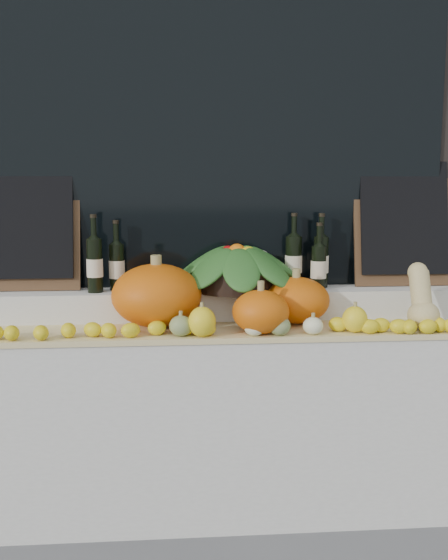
# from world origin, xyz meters

# --- Properties ---
(storefront_facade) EXTENTS (7.00, 0.94, 4.50)m
(storefront_facade) POSITION_xyz_m (0.00, 2.25, 2.25)
(storefront_facade) COLOR beige
(storefront_facade) RESTS_ON ground
(display_sill) EXTENTS (2.30, 0.55, 0.88)m
(display_sill) POSITION_xyz_m (0.00, 1.52, 0.44)
(display_sill) COLOR silver
(display_sill) RESTS_ON ground
(rear_tier) EXTENTS (2.30, 0.25, 0.16)m
(rear_tier) POSITION_xyz_m (0.00, 1.68, 0.96)
(rear_tier) COLOR silver
(rear_tier) RESTS_ON display_sill
(straw_bedding) EXTENTS (2.10, 0.32, 0.02)m
(straw_bedding) POSITION_xyz_m (0.00, 1.40, 0.89)
(straw_bedding) COLOR tan
(straw_bedding) RESTS_ON display_sill
(pumpkin_left) EXTENTS (0.54, 0.54, 0.28)m
(pumpkin_left) POSITION_xyz_m (-0.30, 1.49, 1.05)
(pumpkin_left) COLOR #D9600B
(pumpkin_left) RESTS_ON straw_bedding
(pumpkin_right) EXTENTS (0.34, 0.34, 0.21)m
(pumpkin_right) POSITION_xyz_m (0.34, 1.51, 1.01)
(pumpkin_right) COLOR #D9600B
(pumpkin_right) RESTS_ON straw_bedding
(pumpkin_center) EXTENTS (0.31, 0.31, 0.19)m
(pumpkin_center) POSITION_xyz_m (0.15, 1.32, 1.00)
(pumpkin_center) COLOR #D9600B
(pumpkin_center) RESTS_ON straw_bedding
(butternut_squash) EXTENTS (0.14, 0.21, 0.29)m
(butternut_squash) POSITION_xyz_m (0.88, 1.36, 1.03)
(butternut_squash) COLOR tan
(butternut_squash) RESTS_ON straw_bedding
(decorative_gourds) EXTENTS (0.86, 0.14, 0.15)m
(decorative_gourds) POSITION_xyz_m (0.15, 1.29, 0.96)
(decorative_gourds) COLOR #335B1B
(decorative_gourds) RESTS_ON straw_bedding
(lemon_heap) EXTENTS (2.20, 0.16, 0.06)m
(lemon_heap) POSITION_xyz_m (0.00, 1.29, 0.94)
(lemon_heap) COLOR yellow
(lemon_heap) RESTS_ON straw_bedding
(produce_bowl) EXTENTS (0.66, 0.66, 0.23)m
(produce_bowl) POSITION_xyz_m (0.08, 1.66, 1.15)
(produce_bowl) COLOR black
(produce_bowl) RESTS_ON rear_tier
(wine_bottle_far_left) EXTENTS (0.08, 0.08, 0.37)m
(wine_bottle_far_left) POSITION_xyz_m (-0.59, 1.64, 1.17)
(wine_bottle_far_left) COLOR black
(wine_bottle_far_left) RESTS_ON rear_tier
(wine_bottle_near_left) EXTENTS (0.08, 0.08, 0.33)m
(wine_bottle_near_left) POSITION_xyz_m (-0.50, 1.69, 1.16)
(wine_bottle_near_left) COLOR black
(wine_bottle_near_left) RESTS_ON rear_tier
(wine_bottle_tall) EXTENTS (0.08, 0.08, 0.36)m
(wine_bottle_tall) POSITION_xyz_m (0.36, 1.71, 1.17)
(wine_bottle_tall) COLOR black
(wine_bottle_tall) RESTS_ON rear_tier
(wine_bottle_near_right) EXTENTS (0.08, 0.08, 0.36)m
(wine_bottle_near_right) POSITION_xyz_m (0.50, 1.70, 1.17)
(wine_bottle_near_right) COLOR black
(wine_bottle_near_right) RESTS_ON rear_tier
(wine_bottle_far_right) EXTENTS (0.08, 0.08, 0.32)m
(wine_bottle_far_right) POSITION_xyz_m (0.48, 1.66, 1.15)
(wine_bottle_far_right) COLOR black
(wine_bottle_far_right) RESTS_ON rear_tier
(chalkboard_left) EXTENTS (0.50, 0.14, 0.61)m
(chalkboard_left) POSITION_xyz_m (-0.92, 1.74, 1.36)
(chalkboard_left) COLOR #4C331E
(chalkboard_left) RESTS_ON rear_tier
(chalkboard_right) EXTENTS (0.50, 0.14, 0.61)m
(chalkboard_right) POSITION_xyz_m (0.92, 1.74, 1.36)
(chalkboard_right) COLOR #4C331E
(chalkboard_right) RESTS_ON rear_tier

